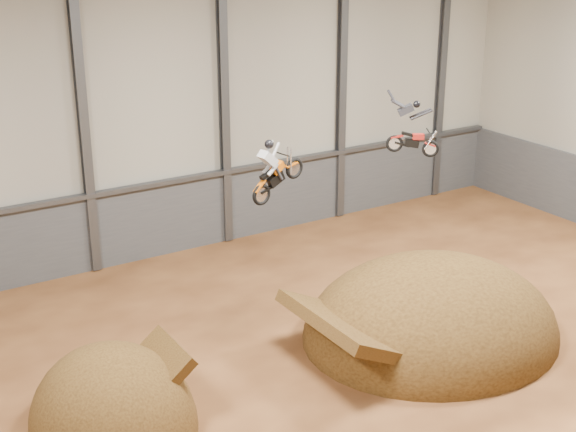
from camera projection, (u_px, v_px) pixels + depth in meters
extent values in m
plane|color=#542E16|center=(353.00, 406.00, 25.85)|extent=(40.00, 40.00, 0.00)
cube|color=#ABA797|center=(155.00, 107.00, 35.37)|extent=(40.00, 0.10, 14.00)
cube|color=#4C4F53|center=(162.00, 219.00, 37.10)|extent=(39.80, 0.18, 3.50)
cube|color=#47494F|center=(161.00, 183.00, 36.36)|extent=(39.80, 0.35, 0.20)
cube|color=#47494F|center=(83.00, 117.00, 33.55)|extent=(0.40, 0.36, 13.90)
cube|color=#47494F|center=(224.00, 100.00, 36.87)|extent=(0.40, 0.36, 13.90)
cube|color=#47494F|center=(342.00, 85.00, 40.20)|extent=(0.40, 0.36, 13.90)
cube|color=#47494F|center=(441.00, 73.00, 43.53)|extent=(0.40, 0.36, 13.90)
ellipsoid|color=#38230E|center=(114.00, 425.00, 24.85)|extent=(5.07, 5.85, 5.07)
ellipsoid|color=#38230E|center=(430.00, 334.00, 30.32)|extent=(10.05, 8.89, 5.80)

